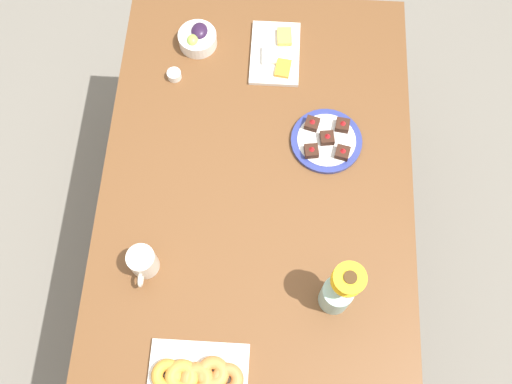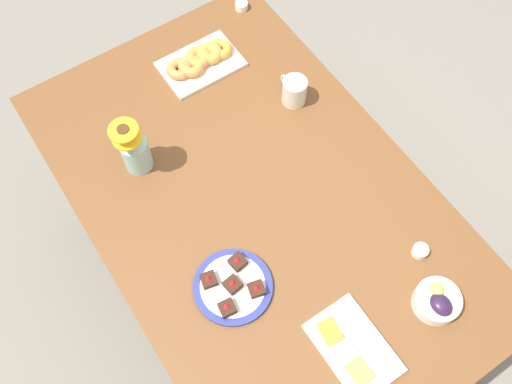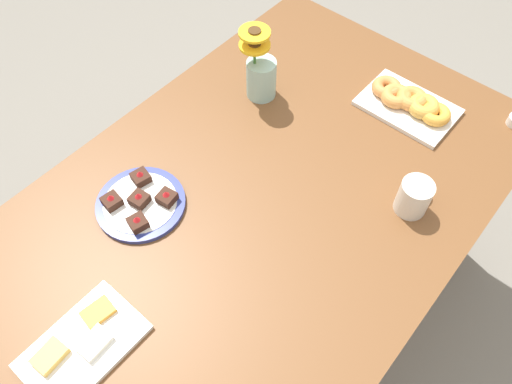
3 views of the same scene
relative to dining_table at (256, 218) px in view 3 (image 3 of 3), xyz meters
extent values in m
plane|color=slate|center=(0.00, 0.00, -0.65)|extent=(6.00, 6.00, 0.00)
cube|color=brown|center=(0.00, 0.00, 0.07)|extent=(1.60, 1.00, 0.04)
cube|color=brown|center=(0.72, -0.42, -0.30)|extent=(0.07, 0.07, 0.70)
cube|color=brown|center=(0.72, 0.42, -0.30)|extent=(0.07, 0.07, 0.70)
cylinder|color=beige|center=(0.24, -0.32, 0.13)|extent=(0.08, 0.08, 0.10)
cylinder|color=brown|center=(0.24, -0.32, 0.18)|extent=(0.07, 0.07, 0.00)
torus|color=beige|center=(0.30, -0.32, 0.13)|extent=(0.05, 0.01, 0.05)
cube|color=white|center=(-0.54, 0.04, 0.09)|extent=(0.26, 0.17, 0.01)
cube|color=#EFB74C|center=(-0.60, 0.07, 0.11)|extent=(0.07, 0.06, 0.02)
cube|color=white|center=(-0.52, 0.02, 0.11)|extent=(0.07, 0.05, 0.02)
cube|color=orange|center=(-0.47, 0.07, 0.11)|extent=(0.08, 0.06, 0.01)
cube|color=white|center=(0.55, -0.13, 0.09)|extent=(0.19, 0.28, 0.01)
torus|color=gold|center=(0.56, -0.21, 0.12)|extent=(0.11, 0.11, 0.03)
torus|color=gold|center=(0.56, -0.17, 0.12)|extent=(0.13, 0.13, 0.04)
torus|color=#D2833C|center=(0.56, -0.13, 0.12)|extent=(0.10, 0.10, 0.04)
torus|color=#D28640|center=(0.54, -0.09, 0.12)|extent=(0.12, 0.12, 0.04)
torus|color=#CB7F41|center=(0.56, -0.05, 0.12)|extent=(0.12, 0.12, 0.03)
cylinder|color=navy|center=(-0.21, 0.22, 0.09)|extent=(0.23, 0.23, 0.01)
cylinder|color=white|center=(-0.21, 0.22, 0.09)|extent=(0.19, 0.19, 0.01)
cube|color=#381E14|center=(-0.26, 0.27, 0.11)|extent=(0.05, 0.05, 0.02)
cone|color=red|center=(-0.26, 0.27, 0.13)|extent=(0.02, 0.02, 0.01)
cube|color=#381E14|center=(-0.16, 0.27, 0.11)|extent=(0.05, 0.05, 0.02)
cone|color=red|center=(-0.16, 0.27, 0.13)|extent=(0.02, 0.02, 0.01)
cube|color=#381E14|center=(-0.26, 0.17, 0.11)|extent=(0.05, 0.05, 0.02)
cone|color=red|center=(-0.26, 0.17, 0.13)|extent=(0.02, 0.02, 0.01)
cube|color=#381E14|center=(-0.16, 0.17, 0.11)|extent=(0.05, 0.05, 0.02)
cone|color=red|center=(-0.16, 0.17, 0.13)|extent=(0.02, 0.02, 0.01)
cube|color=#381E14|center=(-0.21, 0.22, 0.11)|extent=(0.05, 0.05, 0.02)
cone|color=red|center=(-0.21, 0.22, 0.13)|extent=(0.02, 0.02, 0.01)
cylinder|color=#99C1B7|center=(0.31, 0.25, 0.15)|extent=(0.09, 0.09, 0.12)
cylinder|color=#3D702D|center=(0.30, 0.26, 0.26)|extent=(0.01, 0.01, 0.10)
cylinder|color=yellow|center=(0.30, 0.26, 0.31)|extent=(0.09, 0.09, 0.01)
cylinder|color=#472D14|center=(0.30, 0.26, 0.32)|extent=(0.04, 0.04, 0.01)
cylinder|color=#3D702D|center=(0.30, 0.26, 0.24)|extent=(0.01, 0.01, 0.06)
cylinder|color=yellow|center=(0.30, 0.26, 0.27)|extent=(0.09, 0.09, 0.01)
cylinder|color=#472D14|center=(0.30, 0.26, 0.28)|extent=(0.04, 0.04, 0.01)
camera|label=1|loc=(0.66, 0.04, 1.77)|focal=40.00mm
camera|label=2|loc=(-0.67, 0.45, 1.70)|focal=40.00mm
camera|label=3|loc=(-0.56, -0.48, 1.18)|focal=35.00mm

